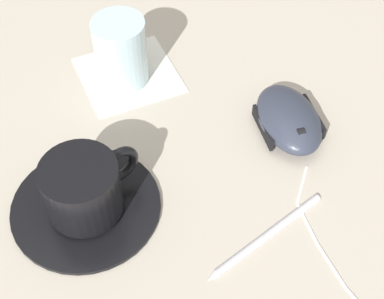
# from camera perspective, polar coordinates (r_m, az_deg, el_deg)

# --- Properties ---
(ground_plane) EXTENTS (3.00, 3.00, 0.00)m
(ground_plane) POSITION_cam_1_polar(r_m,az_deg,el_deg) (0.68, -2.64, 0.02)
(ground_plane) COLOR #B2A899
(saucer) EXTENTS (0.16, 0.16, 0.01)m
(saucer) POSITION_cam_1_polar(r_m,az_deg,el_deg) (0.63, -10.26, -5.38)
(saucer) COLOR black
(saucer) RESTS_ON ground
(coffee_cup) EXTENTS (0.10, 0.09, 0.06)m
(coffee_cup) POSITION_cam_1_polar(r_m,az_deg,el_deg) (0.60, -10.46, -3.62)
(coffee_cup) COLOR black
(coffee_cup) RESTS_ON saucer
(computer_mouse) EXTENTS (0.10, 0.12, 0.04)m
(computer_mouse) POSITION_cam_1_polar(r_m,az_deg,el_deg) (0.69, 9.37, 2.92)
(computer_mouse) COLOR #2D3342
(computer_mouse) RESTS_ON ground
(mouse_cable) EXTENTS (0.09, 0.24, 0.00)m
(mouse_cable) POSITION_cam_1_polar(r_m,az_deg,el_deg) (0.61, 14.16, -10.58)
(mouse_cable) COLOR white
(mouse_cable) RESTS_ON ground
(napkin_under_glass) EXTENTS (0.15, 0.15, 0.00)m
(napkin_under_glass) POSITION_cam_1_polar(r_m,az_deg,el_deg) (0.76, -6.17, 7.25)
(napkin_under_glass) COLOR silver
(napkin_under_glass) RESTS_ON ground
(drinking_glass) EXTENTS (0.06, 0.06, 0.08)m
(drinking_glass) POSITION_cam_1_polar(r_m,az_deg,el_deg) (0.73, -6.94, 9.48)
(drinking_glass) COLOR silver
(drinking_glass) RESTS_ON napkin_under_glass
(pen) EXTENTS (0.13, 0.10, 0.01)m
(pen) POSITION_cam_1_polar(r_m,az_deg,el_deg) (0.61, 7.23, -8.18)
(pen) COLOR silver
(pen) RESTS_ON ground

